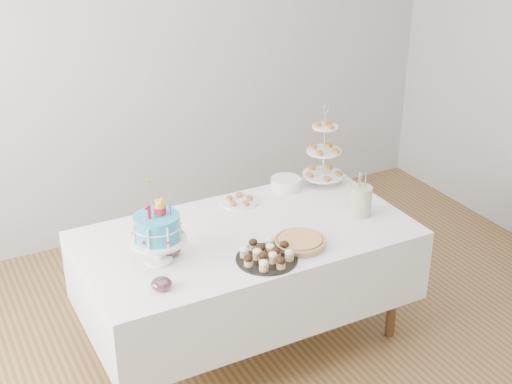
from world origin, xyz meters
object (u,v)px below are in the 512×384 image
table (247,266)px  jam_bowl_a (161,284)px  jam_bowl_b (172,250)px  tiered_stand (324,152)px  plate_stack (286,184)px  utensil_pitcher (361,200)px  pie (300,242)px  birthday_cake (158,240)px  pastry_plate (239,201)px  cupcake_tray (267,254)px

table → jam_bowl_a: jam_bowl_a is taller
jam_bowl_b → tiered_stand: bearing=17.9°
plate_stack → utensil_pitcher: bearing=-67.3°
pie → utensil_pitcher: 0.54m
utensil_pitcher → tiered_stand: bearing=83.7°
birthday_cake → pie: 0.79m
jam_bowl_a → birthday_cake: bearing=71.6°
tiered_stand → utensil_pitcher: 0.51m
birthday_cake → table: bearing=2.3°
birthday_cake → jam_bowl_b: size_ratio=4.73×
tiered_stand → pastry_plate: 0.66m
plate_stack → jam_bowl_b: 1.06m
utensil_pitcher → pastry_plate: bearing=138.9°
pastry_plate → birthday_cake: bearing=-148.5°
jam_bowl_b → table: bearing=4.0°
pie → jam_bowl_a: jam_bowl_a is taller
tiered_stand → plate_stack: (-0.26, 0.03, -0.19)m
pie → tiered_stand: bearing=48.8°
pastry_plate → utensil_pitcher: utensil_pitcher is taller
utensil_pitcher → pie: bearing=-164.8°
jam_bowl_a → utensil_pitcher: utensil_pitcher is taller
pie → tiered_stand: 0.88m
pie → plate_stack: bearing=66.3°
pastry_plate → jam_bowl_a: 1.04m
pie → plate_stack: 0.74m
pie → jam_bowl_a: size_ratio=2.70×
jam_bowl_a → cupcake_tray: bearing=0.1°
cupcake_tray → pie: bearing=10.9°
plate_stack → utensil_pitcher: (0.22, -0.53, 0.06)m
pastry_plate → jam_bowl_b: size_ratio=2.29×
table → tiered_stand: size_ratio=3.57×
pie → jam_bowl_b: size_ratio=2.92×
birthday_cake → pastry_plate: birthday_cake is taller
pastry_plate → pie: bearing=-84.6°
cupcake_tray → jam_bowl_b: 0.52m
tiered_stand → jam_bowl_b: (-1.23, -0.40, -0.20)m
birthday_cake → cupcake_tray: (0.52, -0.25, -0.09)m
table → pie: pie is taller
plate_stack → jam_bowl_a: plate_stack is taller
table → cupcake_tray: cupcake_tray is taller
utensil_pitcher → jam_bowl_a: bearing=-172.8°
jam_bowl_a → plate_stack: bearing=32.5°
tiered_stand → plate_stack: tiered_stand is taller
birthday_cake → tiered_stand: 1.39m
table → birthday_cake: 0.67m
pie → birthday_cake: bearing=164.5°
tiered_stand → jam_bowl_a: (-1.40, -0.69, -0.19)m
table → utensil_pitcher: (0.71, -0.13, 0.33)m
pie → utensil_pitcher: utensil_pitcher is taller
birthday_cake → jam_bowl_a: size_ratio=4.38×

